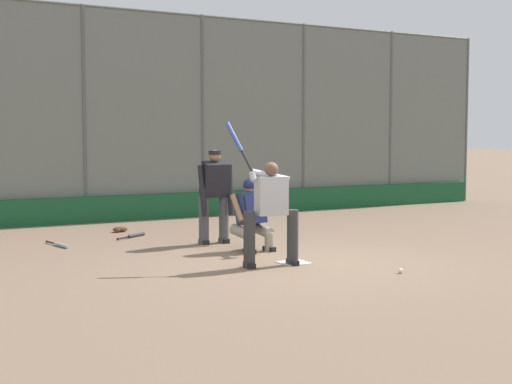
{
  "coord_description": "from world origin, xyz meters",
  "views": [
    {
      "loc": [
        5.75,
        9.4,
        1.98
      ],
      "look_at": [
        0.14,
        -1.0,
        1.05
      ],
      "focal_mm": 50.0,
      "sensor_mm": 36.0,
      "label": 1
    }
  ],
  "objects_px": {
    "catcher_behind_plate": "(253,213)",
    "fielding_glove_on_dirt": "(120,229)",
    "baseball_loose": "(400,271)",
    "batter_at_plate": "(270,210)",
    "spare_bat_near_backstop": "(134,236)",
    "spare_bat_by_padding": "(60,245)",
    "umpire_home": "(215,193)"
  },
  "relations": [
    {
      "from": "catcher_behind_plate",
      "to": "fielding_glove_on_dirt",
      "type": "relative_size",
      "value": 4.03
    },
    {
      "from": "fielding_glove_on_dirt",
      "to": "baseball_loose",
      "type": "bearing_deg",
      "value": 109.37
    },
    {
      "from": "batter_at_plate",
      "to": "baseball_loose",
      "type": "xyz_separation_m",
      "value": [
        -1.38,
        1.39,
        -0.83
      ]
    },
    {
      "from": "spare_bat_near_backstop",
      "to": "baseball_loose",
      "type": "distance_m",
      "value": 5.8
    },
    {
      "from": "baseball_loose",
      "to": "spare_bat_by_padding",
      "type": "bearing_deg",
      "value": -52.24
    },
    {
      "from": "spare_bat_by_padding",
      "to": "batter_at_plate",
      "type": "bearing_deg",
      "value": 21.95
    },
    {
      "from": "spare_bat_by_padding",
      "to": "baseball_loose",
      "type": "bearing_deg",
      "value": 25.21
    },
    {
      "from": "umpire_home",
      "to": "baseball_loose",
      "type": "xyz_separation_m",
      "value": [
        -1.15,
        3.85,
        -0.89
      ]
    },
    {
      "from": "umpire_home",
      "to": "spare_bat_near_backstop",
      "type": "xyz_separation_m",
      "value": [
        1.03,
        -1.52,
        -0.9
      ]
    },
    {
      "from": "catcher_behind_plate",
      "to": "spare_bat_by_padding",
      "type": "distance_m",
      "value": 3.55
    },
    {
      "from": "fielding_glove_on_dirt",
      "to": "baseball_loose",
      "type": "distance_m",
      "value": 6.63
    },
    {
      "from": "spare_bat_by_padding",
      "to": "baseball_loose",
      "type": "height_order",
      "value": "baseball_loose"
    },
    {
      "from": "umpire_home",
      "to": "spare_bat_near_backstop",
      "type": "height_order",
      "value": "umpire_home"
    },
    {
      "from": "spare_bat_near_backstop",
      "to": "umpire_home",
      "type": "bearing_deg",
      "value": -90.12
    },
    {
      "from": "catcher_behind_plate",
      "to": "baseball_loose",
      "type": "relative_size",
      "value": 17.04
    },
    {
      "from": "catcher_behind_plate",
      "to": "umpire_home",
      "type": "distance_m",
      "value": 1.13
    },
    {
      "from": "batter_at_plate",
      "to": "spare_bat_near_backstop",
      "type": "height_order",
      "value": "batter_at_plate"
    },
    {
      "from": "batter_at_plate",
      "to": "spare_bat_by_padding",
      "type": "relative_size",
      "value": 2.49
    },
    {
      "from": "batter_at_plate",
      "to": "umpire_home",
      "type": "distance_m",
      "value": 2.48
    },
    {
      "from": "umpire_home",
      "to": "baseball_loose",
      "type": "relative_size",
      "value": 23.36
    },
    {
      "from": "umpire_home",
      "to": "fielding_glove_on_dirt",
      "type": "xyz_separation_m",
      "value": [
        1.05,
        -2.41,
        -0.87
      ]
    },
    {
      "from": "batter_at_plate",
      "to": "catcher_behind_plate",
      "type": "distance_m",
      "value": 1.48
    },
    {
      "from": "spare_bat_by_padding",
      "to": "fielding_glove_on_dirt",
      "type": "bearing_deg",
      "value": 119.72
    },
    {
      "from": "spare_bat_near_backstop",
      "to": "fielding_glove_on_dirt",
      "type": "distance_m",
      "value": 0.88
    },
    {
      "from": "batter_at_plate",
      "to": "catcher_behind_plate",
      "type": "height_order",
      "value": "batter_at_plate"
    },
    {
      "from": "umpire_home",
      "to": "baseball_loose",
      "type": "bearing_deg",
      "value": 108.2
    },
    {
      "from": "spare_bat_near_backstop",
      "to": "batter_at_plate",
      "type": "bearing_deg",
      "value": -112.82
    },
    {
      "from": "spare_bat_by_padding",
      "to": "baseball_loose",
      "type": "xyz_separation_m",
      "value": [
        -3.75,
        4.84,
        0.0
      ]
    },
    {
      "from": "umpire_home",
      "to": "spare_bat_near_backstop",
      "type": "distance_m",
      "value": 2.05
    },
    {
      "from": "umpire_home",
      "to": "spare_bat_near_backstop",
      "type": "relative_size",
      "value": 2.38
    },
    {
      "from": "spare_bat_near_backstop",
      "to": "spare_bat_by_padding",
      "type": "distance_m",
      "value": 1.65
    },
    {
      "from": "spare_bat_near_backstop",
      "to": "spare_bat_by_padding",
      "type": "bearing_deg",
      "value": 164.33
    }
  ]
}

